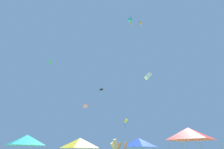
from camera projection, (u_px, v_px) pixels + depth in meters
canopy_tent_yellow at (80, 143)px, 12.79m from camera, size 2.66×2.66×2.84m
canopy_tent_blue at (139, 142)px, 15.19m from camera, size 2.85×2.85×3.05m
canopy_tent_red at (189, 134)px, 13.45m from camera, size 3.58×3.58×3.83m
canopy_tent_teal at (26, 140)px, 13.30m from camera, size 2.97×2.97×3.17m
kite_orange_box at (140, 23)px, 25.05m from camera, size 0.43×0.58×1.64m
kite_white_box at (148, 76)px, 21.99m from camera, size 1.43×0.99×1.36m
kite_pink_diamond at (170, 91)px, 25.61m from camera, size 0.53×0.54×0.56m
kite_yellow_box at (126, 121)px, 28.42m from camera, size 0.82×0.76×1.79m
kite_green_diamond at (50, 63)px, 30.28m from camera, size 0.68×0.73×1.30m
kite_black_box at (101, 90)px, 35.03m from camera, size 0.83×1.26×2.48m
kite_cyan_box at (130, 20)px, 21.61m from camera, size 0.74×0.73×2.24m
kite_pink_box at (91, 104)px, 26.88m from camera, size 0.53×0.29×0.59m
kite_pink_delta at (85, 106)px, 36.76m from camera, size 1.62×1.52×2.61m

